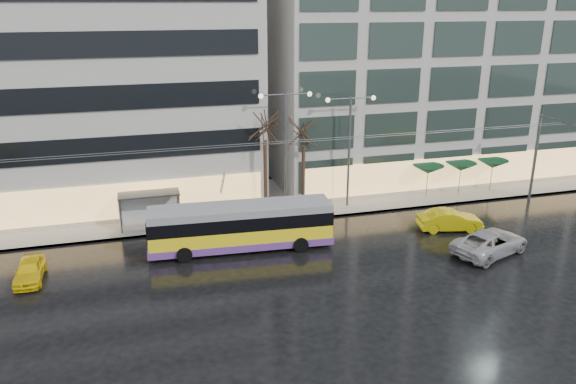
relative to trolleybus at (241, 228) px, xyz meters
name	(u,v)px	position (x,y,z in m)	size (l,w,h in m)	color
ground	(302,281)	(2.51, -5.34, -1.48)	(140.00, 140.00, 0.00)	black
sidewalk	(275,199)	(4.51, 8.66, -1.40)	(80.00, 10.00, 0.15)	gray
kerb	(292,220)	(4.51, 3.71, -1.40)	(80.00, 0.10, 0.15)	slate
building_left	(25,60)	(-13.49, 13.66, 9.67)	(34.00, 14.00, 22.00)	#B7B4AF
building_right	(443,32)	(21.51, 13.66, 11.17)	(32.00, 14.00, 25.00)	#B7B4AF
trolleybus	(241,228)	(0.00, 0.00, 0.00)	(11.90, 4.94, 5.46)	yellow
catenary	(283,171)	(3.51, 2.60, 2.78)	(42.24, 5.12, 7.00)	#595B60
bus_shelter	(144,202)	(-5.87, 5.35, 0.48)	(4.20, 1.60, 2.51)	#595B60
street_lamp_near	(286,136)	(4.51, 5.46, 4.51)	(3.96, 0.36, 9.03)	#595B60
street_lamp_far	(350,136)	(9.51, 5.46, 4.24)	(3.96, 0.36, 8.53)	#595B60
tree_a	(265,122)	(3.01, 5.66, 5.61)	(3.20, 3.20, 8.40)	black
tree_b	(304,129)	(6.01, 5.86, 4.92)	(3.20, 3.20, 7.70)	black
parasol_a	(428,170)	(16.51, 5.66, 0.97)	(2.50, 2.50, 2.65)	#595B60
parasol_b	(461,167)	(19.51, 5.66, 0.97)	(2.50, 2.50, 2.65)	#595B60
parasol_c	(493,164)	(22.51, 5.66, 0.97)	(2.50, 2.50, 2.65)	#595B60
taxi_a	(29,270)	(-12.62, -0.95, -0.84)	(1.50, 3.72, 1.27)	yellow
taxi_b	(450,220)	(14.75, -0.83, -0.74)	(1.55, 4.46, 1.47)	#D8C60B
sedan_silver	(490,242)	(15.16, -4.99, -0.70)	(2.57, 5.58, 1.55)	#AEAFB3
pedestrian_a	(177,207)	(-3.67, 4.61, 0.13)	(1.02, 1.04, 2.19)	black
pedestrian_b	(166,215)	(-4.43, 5.05, -0.56)	(0.93, 0.86, 1.54)	black
pedestrian_c	(130,207)	(-6.84, 6.53, -0.21)	(1.13, 1.03, 2.11)	black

